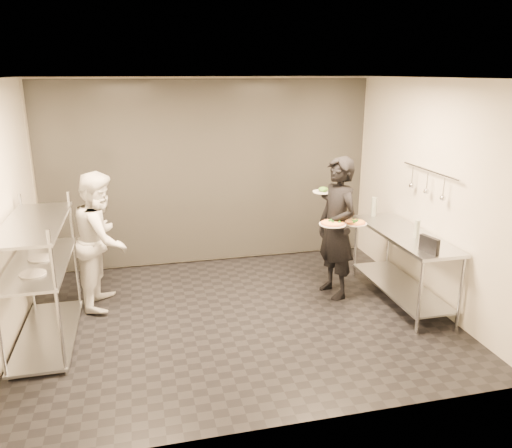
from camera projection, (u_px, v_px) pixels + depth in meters
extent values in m
cube|color=black|center=(237.00, 317.00, 6.07)|extent=(5.00, 4.00, 0.00)
cube|color=white|center=(234.00, 78.00, 5.25)|extent=(5.00, 4.00, 0.00)
cube|color=beige|center=(210.00, 173.00, 7.52)|extent=(5.00, 0.00, 2.80)
cube|color=beige|center=(286.00, 272.00, 3.80)|extent=(5.00, 0.00, 2.80)
cube|color=beige|center=(432.00, 194.00, 6.22)|extent=(0.00, 4.00, 2.80)
cube|color=white|center=(210.00, 173.00, 7.50)|extent=(4.90, 0.04, 2.74)
cylinder|color=#B2B5B9|center=(28.00, 254.00, 6.03)|extent=(0.04, 0.04, 1.50)
cylinder|color=#B2B5B9|center=(57.00, 305.00, 4.72)|extent=(0.04, 0.04, 1.50)
cylinder|color=#B2B5B9|center=(75.00, 251.00, 6.15)|extent=(0.04, 0.04, 1.50)
cube|color=#AAAFB4|center=(49.00, 334.00, 5.58)|extent=(0.60, 1.60, 0.03)
cube|color=#AAAFB4|center=(39.00, 264.00, 5.33)|extent=(0.60, 1.60, 0.03)
cube|color=#AAAFB4|center=(33.00, 223.00, 5.20)|extent=(0.60, 1.60, 0.03)
cylinder|color=silver|center=(33.00, 274.00, 5.00)|extent=(0.26, 0.26, 0.01)
cylinder|color=silver|center=(40.00, 258.00, 5.42)|extent=(0.26, 0.26, 0.01)
cylinder|color=#B2B5B9|center=(420.00, 297.00, 5.57)|extent=(0.04, 0.04, 0.90)
cylinder|color=#B2B5B9|center=(355.00, 247.00, 7.17)|extent=(0.04, 0.04, 0.90)
cylinder|color=#B2B5B9|center=(461.00, 293.00, 5.69)|extent=(0.04, 0.04, 0.90)
cylinder|color=#B2B5B9|center=(388.00, 244.00, 7.29)|extent=(0.04, 0.04, 0.90)
cube|color=#AAAFB4|center=(400.00, 286.00, 6.51)|extent=(0.57, 1.71, 0.03)
cube|color=#AAAFB4|center=(405.00, 234.00, 6.30)|extent=(0.60, 1.80, 0.04)
cylinder|color=#B2B5B9|center=(430.00, 171.00, 6.12)|extent=(0.02, 1.20, 0.02)
cylinder|color=#B2B5B9|center=(444.00, 187.00, 5.83)|extent=(0.01, 0.01, 0.22)
sphere|color=#B2B5B9|center=(443.00, 198.00, 5.87)|extent=(0.07, 0.07, 0.07)
cylinder|color=#B2B5B9|center=(427.00, 181.00, 6.15)|extent=(0.01, 0.01, 0.22)
sphere|color=#B2B5B9|center=(426.00, 191.00, 6.19)|extent=(0.07, 0.07, 0.07)
cylinder|color=#B2B5B9|center=(413.00, 176.00, 6.48)|extent=(0.01, 0.01, 0.22)
sphere|color=#B2B5B9|center=(412.00, 185.00, 6.52)|extent=(0.07, 0.07, 0.07)
imported|color=black|center=(337.00, 228.00, 6.44)|extent=(0.57, 0.75, 1.85)
imported|color=silver|center=(102.00, 240.00, 6.21)|extent=(0.78, 0.93, 1.72)
cylinder|color=silver|center=(333.00, 224.00, 6.16)|extent=(0.34, 0.34, 0.01)
cylinder|color=#C57447|center=(333.00, 223.00, 6.16)|extent=(0.30, 0.30, 0.02)
cylinder|color=#CE5B1B|center=(333.00, 223.00, 6.16)|extent=(0.26, 0.26, 0.01)
sphere|color=#155413|center=(333.00, 222.00, 6.16)|extent=(0.04, 0.04, 0.04)
cylinder|color=silver|center=(355.00, 223.00, 6.28)|extent=(0.29, 0.29, 0.01)
cylinder|color=#C57447|center=(355.00, 222.00, 6.28)|extent=(0.25, 0.25, 0.02)
cylinder|color=#CE5B1B|center=(356.00, 222.00, 6.28)|extent=(0.22, 0.22, 0.01)
sphere|color=#155413|center=(356.00, 221.00, 6.27)|extent=(0.04, 0.04, 0.04)
cylinder|color=silver|center=(323.00, 192.00, 6.61)|extent=(0.28, 0.28, 0.01)
ellipsoid|color=#2C5F17|center=(323.00, 189.00, 6.60)|extent=(0.13, 0.13, 0.07)
cube|color=black|center=(429.00, 245.00, 5.57)|extent=(0.11, 0.27, 0.19)
cylinder|color=gray|center=(374.00, 207.00, 6.98)|extent=(0.08, 0.08, 0.27)
cylinder|color=gray|center=(417.00, 229.00, 6.08)|extent=(0.07, 0.07, 0.22)
cylinder|color=black|center=(375.00, 209.00, 7.00)|extent=(0.06, 0.06, 0.19)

